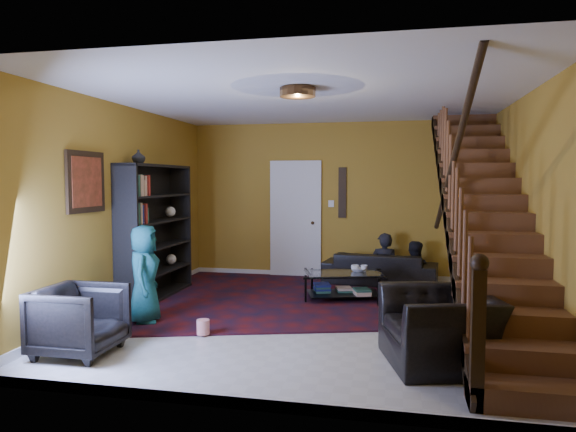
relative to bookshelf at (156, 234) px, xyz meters
name	(u,v)px	position (x,y,z in m)	size (l,w,h in m)	color
floor	(309,317)	(2.40, -0.60, -0.96)	(5.50, 5.50, 0.00)	beige
room	(240,288)	(1.07, 0.73, -0.91)	(5.50, 5.50, 5.50)	#A27424
staircase	(485,212)	(4.53, -0.60, 0.43)	(0.95, 5.02, 3.18)	brown
bookshelf	(156,234)	(0.00, 0.00, 0.00)	(0.35, 1.80, 2.00)	black
door	(296,221)	(1.70, 2.12, 0.06)	(0.82, 0.05, 2.05)	silver
framed_picture	(86,182)	(-0.17, -1.50, 0.79)	(0.04, 0.74, 0.74)	#99341B
wall_hanging	(342,193)	(2.55, 2.13, 0.59)	(0.14, 0.03, 0.90)	black
ceiling_fixture	(298,92)	(2.40, -1.40, 1.78)	(0.40, 0.40, 0.10)	#3F2814
rug	(261,292)	(1.43, 0.68, -0.95)	(3.86, 4.41, 0.02)	#470C0D
sofa	(380,269)	(3.24, 1.70, -0.69)	(1.88, 0.73, 0.55)	black
armchair_left	(80,320)	(0.35, -2.46, -0.61)	(0.76, 0.78, 0.71)	black
armchair_right	(439,328)	(3.90, -2.01, -0.61)	(1.08, 0.94, 0.70)	black
person_adult_a	(384,272)	(3.31, 1.75, -0.75)	(0.49, 0.32, 1.33)	black
person_adult_b	(413,276)	(3.80, 1.75, -0.81)	(0.59, 0.46, 1.20)	black
person_child	(144,274)	(0.45, -1.27, -0.35)	(0.60, 0.39, 1.22)	#1B6267
coffee_table	(344,285)	(2.75, 0.42, -0.73)	(1.23, 0.93, 0.42)	black
cup_a	(355,268)	(2.91, 0.55, -0.50)	(0.12, 0.12, 0.10)	#999999
cup_b	(364,268)	(3.04, 0.55, -0.50)	(0.10, 0.10, 0.10)	#999999
bowl	(358,270)	(2.96, 0.54, -0.52)	(0.21, 0.21, 0.05)	#999999
vase	(138,157)	(0.00, -0.50, 1.13)	(0.18, 0.18, 0.19)	#999999
popcorn_bucket	(203,327)	(1.36, -1.63, -0.86)	(0.15, 0.15, 0.17)	red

